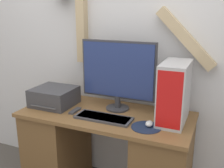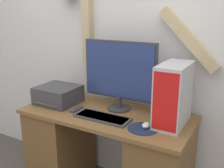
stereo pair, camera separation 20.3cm
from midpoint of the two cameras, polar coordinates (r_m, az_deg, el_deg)
The scene contains 9 objects.
wall_back at distance 2.32m, azimuth 5.81°, elevation 10.07°, with size 6.40×0.20×2.79m.
desk at distance 2.31m, azimuth 1.40°, elevation -15.12°, with size 1.39×0.63×0.79m.
monitor at distance 2.12m, azimuth 4.36°, elevation 2.46°, with size 0.63×0.19×0.57m.
keyboard at distance 2.03m, azimuth 0.77°, elevation -7.32°, with size 0.44×0.17×0.02m.
mousepad at distance 1.89m, azimuth 9.83°, elevation -9.63°, with size 0.22×0.22×0.00m.
mouse at distance 1.90m, azimuth 10.51°, elevation -8.89°, with size 0.05×0.07×0.04m.
computer_tower at distance 1.94m, azimuth 16.16°, elevation -2.29°, with size 0.19×0.38×0.45m.
printer at distance 2.37m, azimuth -9.25°, elevation -2.36°, with size 0.35×0.33×0.15m.
remote_control at distance 2.19m, azimuth -5.15°, elevation -5.57°, with size 0.04×0.14×0.02m.
Camera 2 is at (1.01, -1.39, 1.61)m, focal length 42.00 mm.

